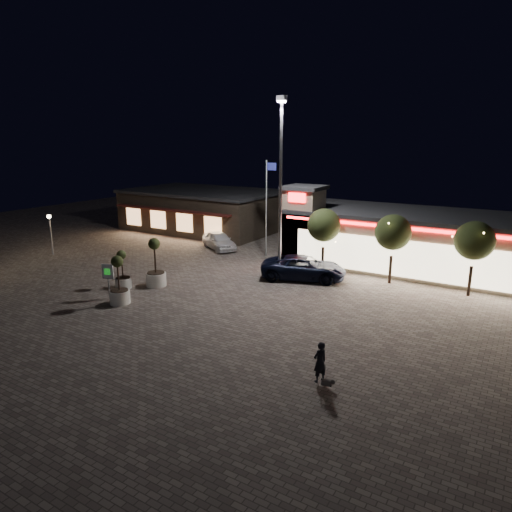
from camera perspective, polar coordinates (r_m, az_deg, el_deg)
The scene contains 17 objects.
ground at distance 27.39m, azimuth -8.88°, elevation -6.37°, with size 90.00×90.00×0.00m, color #74675E.
retail_building at distance 36.73m, azimuth 19.32°, elevation 1.92°, with size 20.40×8.40×6.10m.
restaurant_building at distance 50.52m, azimuth -6.59°, elevation 5.79°, with size 16.40×11.00×4.30m.
floodlight_pole at distance 31.24m, azimuth 3.10°, elevation 9.58°, with size 0.60×0.40×12.38m.
flagpole at distance 37.72m, azimuth 1.43°, elevation 6.95°, with size 0.95×0.10×8.00m.
lamp_post_west at distance 42.51m, azimuth -24.35°, elevation 3.39°, with size 0.36×0.36×3.48m.
string_tree_a at distance 33.53m, azimuth 8.48°, elevation 3.81°, with size 2.42×2.42×4.79m.
string_tree_b at distance 31.97m, azimuth 16.76°, elevation 2.84°, with size 2.42×2.42×4.79m.
string_tree_c at distance 31.14m, azimuth 25.66°, elevation 1.72°, with size 2.42×2.42×4.79m.
pickup_truck at distance 32.38m, azimuth 5.97°, elevation -1.46°, with size 2.74×5.94×1.65m, color black.
white_sedan at distance 41.22m, azimuth -4.65°, elevation 1.95°, with size 1.85×4.61×1.57m, color white.
pedestrian at distance 19.14m, azimuth 8.00°, elevation -12.98°, with size 0.63×0.42×1.74m, color black.
dog at distance 18.94m, azimuth 9.10°, elevation -15.34°, with size 0.55×0.26×0.29m.
planter_left at distance 31.49m, azimuth -16.29°, elevation -2.48°, with size 1.06×1.06×2.60m.
planter_mid at distance 28.61m, azimuth -16.73°, elevation -3.95°, with size 1.21×1.21×2.98m.
planter_right at distance 31.37m, azimuth -12.43°, elevation -1.87°, with size 1.35×1.35×3.31m.
valet_sign at distance 29.54m, azimuth -18.03°, elevation -2.21°, with size 0.70×0.33×2.21m.
Camera 1 is at (16.74, -19.42, 9.62)m, focal length 32.00 mm.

